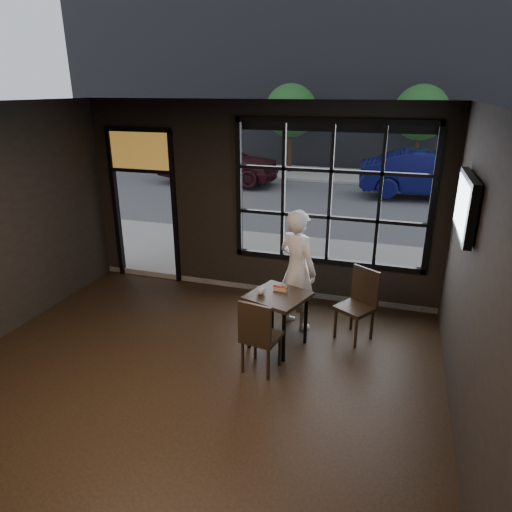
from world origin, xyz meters
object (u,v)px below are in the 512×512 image
(chair_near, at_px, (262,334))
(man, at_px, (297,270))
(navy_car, at_px, (430,174))
(cafe_table, at_px, (278,320))

(chair_near, relative_size, man, 0.56)
(chair_near, height_order, navy_car, navy_car)
(chair_near, distance_m, man, 1.33)
(chair_near, relative_size, navy_car, 0.23)
(man, distance_m, navy_car, 9.59)
(cafe_table, distance_m, man, 0.83)
(man, xyz_separation_m, navy_car, (2.17, 9.34, -0.08))
(cafe_table, xyz_separation_m, chair_near, (-0.05, -0.61, 0.11))
(man, height_order, navy_car, man)
(cafe_table, bearing_deg, navy_car, 95.88)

